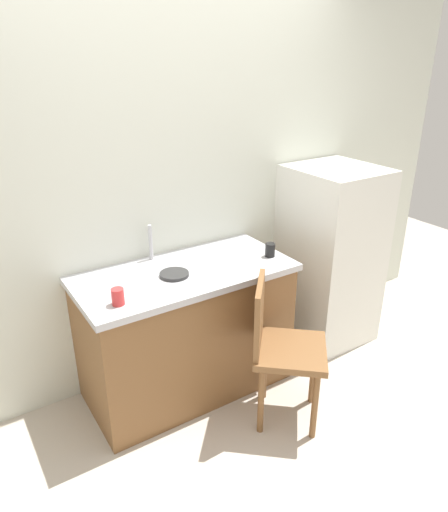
{
  "coord_description": "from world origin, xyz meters",
  "views": [
    {
      "loc": [
        -1.27,
        -1.61,
        2.05
      ],
      "look_at": [
        0.16,
        0.6,
        0.89
      ],
      "focal_mm": 33.24,
      "sensor_mm": 36.0,
      "label": 1
    }
  ],
  "objects_px": {
    "hotplate": "(174,274)",
    "chair": "(280,345)",
    "cup_red": "(118,297)",
    "refrigerator": "(329,256)",
    "cup_black": "(270,250)"
  },
  "relations": [
    {
      "from": "cup_red",
      "to": "hotplate",
      "type": "bearing_deg",
      "value": 19.77
    },
    {
      "from": "hotplate",
      "to": "cup_red",
      "type": "relative_size",
      "value": 1.9
    },
    {
      "from": "chair",
      "to": "hotplate",
      "type": "height_order",
      "value": "chair"
    },
    {
      "from": "cup_red",
      "to": "cup_black",
      "type": "distance_m",
      "value": 1.03
    },
    {
      "from": "cup_red",
      "to": "cup_black",
      "type": "xyz_separation_m",
      "value": [
        1.03,
        0.07,
        -0.0
      ]
    },
    {
      "from": "cup_black",
      "to": "chair",
      "type": "bearing_deg",
      "value": -119.4
    },
    {
      "from": "chair",
      "to": "cup_black",
      "type": "height_order",
      "value": "cup_black"
    },
    {
      "from": "hotplate",
      "to": "cup_red",
      "type": "height_order",
      "value": "cup_red"
    },
    {
      "from": "cup_red",
      "to": "cup_black",
      "type": "bearing_deg",
      "value": 3.69
    },
    {
      "from": "refrigerator",
      "to": "cup_black",
      "type": "bearing_deg",
      "value": -170.55
    },
    {
      "from": "refrigerator",
      "to": "hotplate",
      "type": "relative_size",
      "value": 7.68
    },
    {
      "from": "refrigerator",
      "to": "cup_red",
      "type": "relative_size",
      "value": 14.61
    },
    {
      "from": "refrigerator",
      "to": "cup_red",
      "type": "distance_m",
      "value": 1.7
    },
    {
      "from": "cup_red",
      "to": "refrigerator",
      "type": "bearing_deg",
      "value": 5.92
    },
    {
      "from": "hotplate",
      "to": "chair",
      "type": "bearing_deg",
      "value": -51.13
    }
  ]
}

